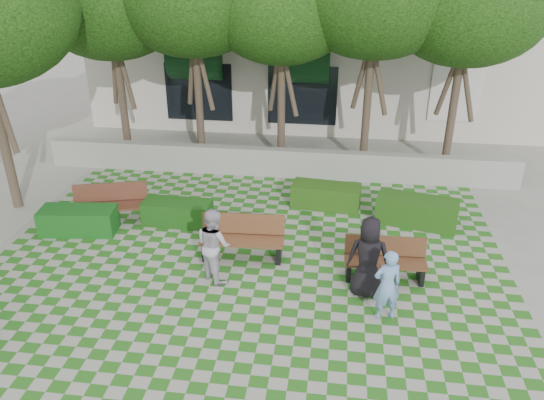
# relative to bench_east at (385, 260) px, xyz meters

# --- Properties ---
(ground) EXTENTS (90.00, 90.00, 0.00)m
(ground) POSITION_rel_bench_east_xyz_m (-3.12, -0.75, -0.45)
(ground) COLOR gray
(ground) RESTS_ON ground
(lawn) EXTENTS (12.00, 12.00, 0.00)m
(lawn) POSITION_rel_bench_east_xyz_m (-3.12, 0.25, -0.45)
(lawn) COLOR #2B721E
(lawn) RESTS_ON ground
(retaining_wall) EXTENTS (15.00, 0.36, 0.90)m
(retaining_wall) POSITION_rel_bench_east_xyz_m (-3.12, 5.45, -0.00)
(retaining_wall) COLOR #9E9B93
(retaining_wall) RESTS_ON ground
(bench_east) EXTENTS (1.80, 0.64, 0.94)m
(bench_east) POSITION_rel_bench_east_xyz_m (0.00, 0.00, 0.00)
(bench_east) COLOR #52311C
(bench_east) RESTS_ON ground
(bench_mid) EXTENTS (1.99, 0.74, 1.03)m
(bench_mid) POSITION_rel_bench_east_xyz_m (-3.28, 0.46, 0.04)
(bench_mid) COLOR brown
(bench_mid) RESTS_ON ground
(bench_west) EXTENTS (2.03, 1.14, 1.01)m
(bench_west) POSITION_rel_bench_east_xyz_m (-7.10, 1.77, 0.04)
(bench_west) COLOR #52291C
(bench_west) RESTS_ON ground
(hedge_east) EXTENTS (2.21, 1.27, 0.73)m
(hedge_east) POSITION_rel_bench_east_xyz_m (0.99, 2.70, -0.09)
(hedge_east) COLOR #1E4913
(hedge_east) RESTS_ON ground
(hedge_midright) EXTENTS (1.97, 0.96, 0.67)m
(hedge_midright) POSITION_rel_bench_east_xyz_m (-1.44, 3.40, -0.12)
(hedge_midright) COLOR #234B14
(hedge_midright) RESTS_ON ground
(hedge_midleft) EXTENTS (1.83, 0.77, 0.63)m
(hedge_midleft) POSITION_rel_bench_east_xyz_m (-5.31, 1.87, -0.14)
(hedge_midleft) COLOR #164512
(hedge_midleft) RESTS_ON ground
(hedge_west) EXTENTS (1.97, 0.97, 0.67)m
(hedge_west) POSITION_rel_bench_east_xyz_m (-7.69, 1.07, -0.12)
(hedge_west) COLOR #144C18
(hedge_west) RESTS_ON ground
(person_blue) EXTENTS (0.65, 0.52, 1.54)m
(person_blue) POSITION_rel_bench_east_xyz_m (-0.07, -1.44, 0.32)
(person_blue) COLOR #79A3DD
(person_blue) RESTS_ON ground
(person_dark) EXTENTS (0.90, 0.60, 1.81)m
(person_dark) POSITION_rel_bench_east_xyz_m (-0.42, -0.67, 0.45)
(person_dark) COLOR black
(person_dark) RESTS_ON ground
(person_white) EXTENTS (1.05, 1.04, 1.71)m
(person_white) POSITION_rel_bench_east_xyz_m (-3.74, -0.51, 0.40)
(person_white) COLOR silver
(person_white) RESTS_ON ground
(tree_row) EXTENTS (17.70, 13.40, 7.41)m
(tree_row) POSITION_rel_bench_east_xyz_m (-4.98, 5.20, 4.73)
(tree_row) COLOR #47382B
(tree_row) RESTS_ON ground
(building) EXTENTS (18.00, 8.92, 5.15)m
(building) POSITION_rel_bench_east_xyz_m (-2.19, 13.33, 2.07)
(building) COLOR beige
(building) RESTS_ON ground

